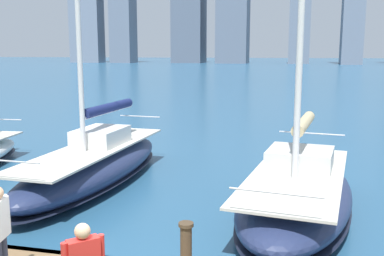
% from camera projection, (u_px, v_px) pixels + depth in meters
% --- Properties ---
extents(city_skyline, '(172.87, 20.37, 53.19)m').
position_uv_depth(city_skyline, '(264.00, 8.00, 159.54)').
color(city_skyline, slate).
rests_on(city_skyline, ground).
extents(sailboat_tan, '(3.68, 7.63, 13.03)m').
position_uv_depth(sailboat_tan, '(297.00, 192.00, 11.78)').
color(sailboat_tan, navy).
rests_on(sailboat_tan, ground).
extents(sailboat_navy, '(2.76, 8.85, 10.78)m').
position_uv_depth(sailboat_navy, '(95.00, 163.00, 14.81)').
color(sailboat_navy, navy).
rests_on(sailboat_navy, ground).
extents(mooring_post, '(0.26, 0.26, 0.91)m').
position_uv_depth(mooring_post, '(186.00, 247.00, 7.67)').
color(mooring_post, '#423323').
rests_on(mooring_post, dock_pier).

